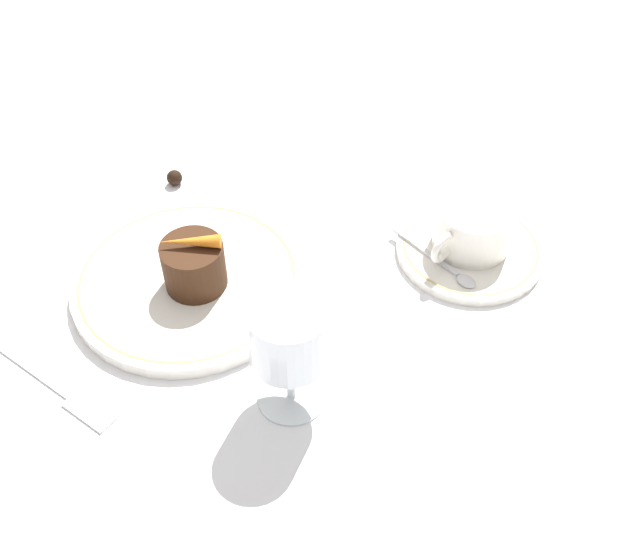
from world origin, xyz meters
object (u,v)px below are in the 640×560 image
dinner_plate (188,281)px  dessert_cake (194,265)px  coffee_cup (473,225)px  fork (56,386)px  wine_glass (289,339)px

dinner_plate → dessert_cake: dessert_cake is taller
coffee_cup → fork: bearing=-20.3°
dinner_plate → coffee_cup: (-0.24, 0.17, 0.03)m
dessert_cake → wine_glass: bearing=83.0°
dinner_plate → coffee_cup: coffee_cup is taller
dinner_plate → coffee_cup: size_ratio=2.17×
coffee_cup → dessert_cake: 0.29m
dinner_plate → wine_glass: size_ratio=1.96×
dinner_plate → wine_glass: bearing=84.2°
dinner_plate → coffee_cup: bearing=145.8°
fork → dinner_plate: bearing=-174.4°
dinner_plate → wine_glass: (0.02, 0.17, 0.07)m
coffee_cup → fork: 0.43m
fork → dessert_cake: bearing=-178.9°
coffee_cup → fork: coffee_cup is taller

